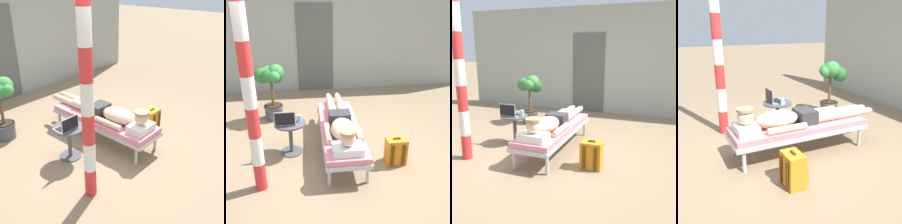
{
  "view_description": "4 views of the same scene",
  "coord_description": "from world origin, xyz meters",
  "views": [
    {
      "loc": [
        -2.89,
        -2.79,
        2.55
      ],
      "look_at": [
        0.22,
        -0.07,
        0.52
      ],
      "focal_mm": 44.47,
      "sensor_mm": 36.0,
      "label": 1
    },
    {
      "loc": [
        -0.34,
        -3.86,
        2.48
      ],
      "look_at": [
        0.17,
        0.34,
        0.54
      ],
      "focal_mm": 46.03,
      "sensor_mm": 36.0,
      "label": 2
    },
    {
      "loc": [
        1.84,
        -3.86,
        1.72
      ],
      "look_at": [
        0.24,
        0.35,
        0.6
      ],
      "focal_mm": 42.89,
      "sensor_mm": 36.0,
      "label": 3
    },
    {
      "loc": [
        3.31,
        -1.58,
        1.76
      ],
      "look_at": [
        0.17,
        -0.06,
        0.61
      ],
      "focal_mm": 42.9,
      "sensor_mm": 36.0,
      "label": 4
    }
  ],
  "objects": [
    {
      "name": "lounge_chair",
      "position": [
        0.17,
        0.08,
        0.35
      ],
      "size": [
        0.62,
        1.98,
        0.42
      ],
      "color": "#B7B7BC",
      "rests_on": "ground"
    },
    {
      "name": "ground_plane",
      "position": [
        0.0,
        0.0,
        0.0
      ],
      "size": [
        40.0,
        40.0,
        0.0
      ],
      "primitive_type": "plane",
      "color": "#8C7256"
    },
    {
      "name": "backpack",
      "position": [
        0.94,
        -0.39,
        0.2
      ],
      "size": [
        0.3,
        0.26,
        0.42
      ],
      "color": "orange",
      "rests_on": "ground"
    },
    {
      "name": "laptop",
      "position": [
        -0.66,
        0.03,
        0.58
      ],
      "size": [
        0.31,
        0.24,
        0.23
      ],
      "color": "#A5A8AD",
      "rests_on": "side_table"
    },
    {
      "name": "person_reclining",
      "position": [
        0.17,
        -0.02,
        0.52
      ],
      "size": [
        0.53,
        2.17,
        0.33
      ],
      "color": "white",
      "rests_on": "lounge_chair"
    },
    {
      "name": "potted_plant",
      "position": [
        -0.97,
        1.38,
        0.71
      ],
      "size": [
        0.56,
        0.57,
        1.1
      ],
      "color": "#4C4C51",
      "rests_on": "ground"
    },
    {
      "name": "side_table",
      "position": [
        -0.6,
        0.08,
        0.36
      ],
      "size": [
        0.48,
        0.48,
        0.52
      ],
      "color": "#4C4C51",
      "rests_on": "ground"
    },
    {
      "name": "drink_glass",
      "position": [
        -0.45,
        0.11,
        0.58
      ],
      "size": [
        0.06,
        0.06,
        0.11
      ],
      "primitive_type": "cylinder",
      "color": "#99D8E5",
      "rests_on": "side_table"
    },
    {
      "name": "porch_post",
      "position": [
        -0.97,
        -0.74,
        1.34
      ],
      "size": [
        0.15,
        0.15,
        2.68
      ],
      "color": "red",
      "rests_on": "ground"
    }
  ]
}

